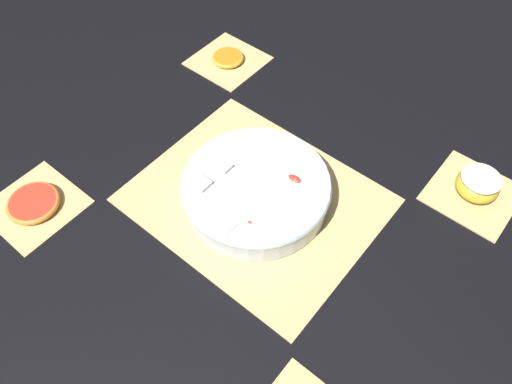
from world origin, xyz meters
TOP-DOWN VIEW (x-y plane):
  - ground_plane at (0.00, 0.00)m, footprint 6.00×6.00m
  - bamboo_mat_center at (0.00, 0.00)m, footprint 0.44×0.36m
  - coaster_mat_near_left at (-0.31, -0.28)m, footprint 0.16×0.16m
  - coaster_mat_near_right at (0.31, -0.28)m, footprint 0.16×0.16m
  - coaster_mat_far_right at (0.31, 0.28)m, footprint 0.16×0.16m
  - fruit_salad_bowl at (0.00, 0.00)m, footprint 0.28×0.28m
  - apple_half at (-0.31, -0.28)m, footprint 0.08×0.08m
  - orange_slice_whole at (0.31, -0.28)m, footprint 0.08×0.08m
  - grapefruit_slice at (0.31, 0.28)m, footprint 0.10×0.10m

SIDE VIEW (x-z plane):
  - ground_plane at x=0.00m, z-range 0.00..0.00m
  - coaster_mat_far_right at x=0.31m, z-range 0.00..0.01m
  - coaster_mat_near_left at x=-0.31m, z-range 0.00..0.01m
  - coaster_mat_near_right at x=0.31m, z-range 0.00..0.01m
  - bamboo_mat_center at x=0.00m, z-range 0.00..0.01m
  - orange_slice_whole at x=0.31m, z-range 0.01..0.02m
  - grapefruit_slice at x=0.31m, z-range 0.01..0.02m
  - apple_half at x=-0.31m, z-range 0.01..0.05m
  - fruit_salad_bowl at x=0.00m, z-range 0.01..0.07m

